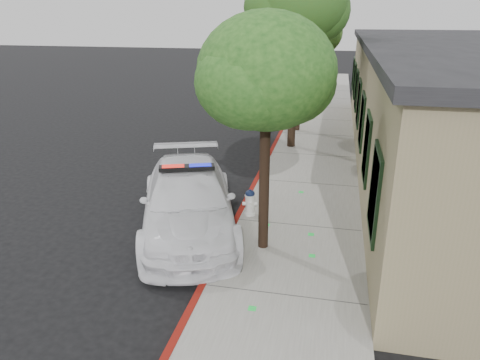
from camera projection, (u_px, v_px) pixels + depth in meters
name	position (u px, v px, depth m)	size (l,w,h in m)	color
ground	(200.00, 291.00, 8.78)	(120.00, 120.00, 0.00)	black
sidewalk	(296.00, 227.00, 11.19)	(3.20, 60.00, 0.15)	gray
red_curb	(236.00, 222.00, 11.49)	(0.14, 60.00, 0.16)	maroon
clapboard_building	(469.00, 107.00, 14.96)	(7.30, 20.89, 4.24)	#857757
police_car	(188.00, 200.00, 10.97)	(3.88, 5.87, 1.70)	white
fire_hydrant	(250.00, 202.00, 11.60)	(0.40, 0.35, 0.70)	white
street_tree_near	(267.00, 77.00, 8.82)	(2.75, 2.82, 5.04)	black
street_tree_mid	(297.00, 5.00, 15.94)	(3.75, 3.65, 6.91)	black
street_tree_far	(302.00, 28.00, 18.59)	(3.31, 3.05, 5.77)	black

